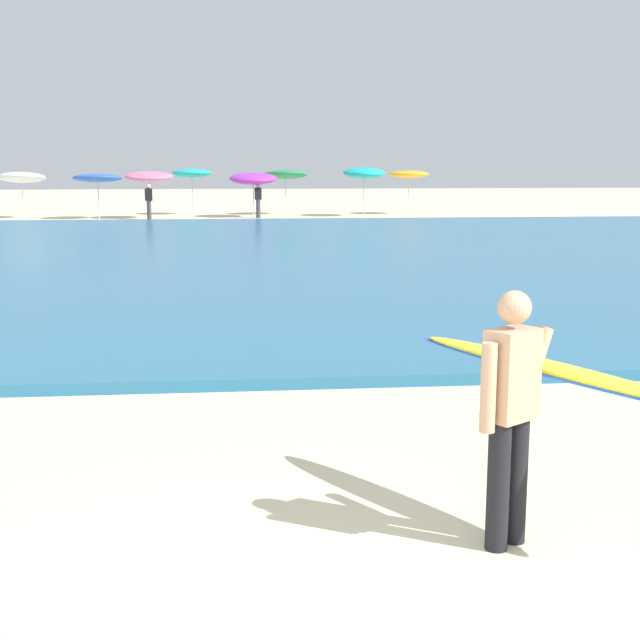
# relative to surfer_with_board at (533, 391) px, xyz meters

# --- Properties ---
(sea) EXTENTS (120.00, 28.00, 0.14)m
(sea) POSITION_rel_surfer_with_board_xyz_m (-1.40, 17.99, -0.96)
(sea) COLOR teal
(sea) RESTS_ON ground
(surfer_with_board) EXTENTS (1.63, 2.23, 1.73)m
(surfer_with_board) POSITION_rel_surfer_with_board_xyz_m (0.00, 0.00, 0.00)
(surfer_with_board) COLOR black
(surfer_with_board) RESTS_ON ground
(beach_umbrella_1) EXTENTS (2.09, 2.13, 2.19)m
(beach_umbrella_1) POSITION_rel_surfer_with_board_xyz_m (-11.52, 35.29, 0.82)
(beach_umbrella_1) COLOR beige
(beach_umbrella_1) RESTS_ON ground
(beach_umbrella_2) EXTENTS (2.21, 2.23, 2.08)m
(beach_umbrella_2) POSITION_rel_surfer_with_board_xyz_m (-8.06, 34.69, 0.80)
(beach_umbrella_2) COLOR beige
(beach_umbrella_2) RESTS_ON ground
(beach_umbrella_3) EXTENTS (2.15, 2.18, 2.20)m
(beach_umbrella_3) POSITION_rel_surfer_with_board_xyz_m (-5.78, 34.77, 0.87)
(beach_umbrella_3) COLOR beige
(beach_umbrella_3) RESTS_ON ground
(beach_umbrella_4) EXTENTS (1.95, 1.95, 2.24)m
(beach_umbrella_4) POSITION_rel_surfer_with_board_xyz_m (-3.97, 37.53, 0.98)
(beach_umbrella_4) COLOR beige
(beach_umbrella_4) RESTS_ON ground
(beach_umbrella_5) EXTENTS (2.22, 2.26, 2.14)m
(beach_umbrella_5) POSITION_rel_surfer_with_board_xyz_m (-1.05, 35.25, 0.75)
(beach_umbrella_5) COLOR beige
(beach_umbrella_5) RESTS_ON ground
(beach_umbrella_6) EXTENTS (2.16, 2.19, 2.25)m
(beach_umbrella_6) POSITION_rel_surfer_with_board_xyz_m (0.56, 37.20, 0.91)
(beach_umbrella_6) COLOR beige
(beach_umbrella_6) RESTS_ON ground
(beach_umbrella_7) EXTENTS (1.98, 2.00, 2.34)m
(beach_umbrella_7) POSITION_rel_surfer_with_board_xyz_m (4.17, 35.39, 1.01)
(beach_umbrella_7) COLOR beige
(beach_umbrella_7) RESTS_ON ground
(beach_umbrella_8) EXTENTS (1.96, 1.96, 2.14)m
(beach_umbrella_8) POSITION_rel_surfer_with_board_xyz_m (6.64, 36.87, 0.92)
(beach_umbrella_8) COLOR beige
(beach_umbrella_8) RESTS_ON ground
(beachgoer_near_row_left) EXTENTS (0.32, 0.20, 1.58)m
(beachgoer_near_row_left) POSITION_rel_surfer_with_board_xyz_m (-5.74, 33.87, -0.18)
(beachgoer_near_row_left) COLOR #383842
(beachgoer_near_row_left) RESTS_ON ground
(beachgoer_near_row_mid) EXTENTS (0.32, 0.20, 1.58)m
(beachgoer_near_row_mid) POSITION_rel_surfer_with_board_xyz_m (-0.85, 34.63, -0.18)
(beachgoer_near_row_mid) COLOR #383842
(beachgoer_near_row_mid) RESTS_ON ground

